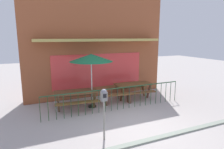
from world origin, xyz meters
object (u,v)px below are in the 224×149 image
picnic_table_right (133,87)px  patio_bench (117,97)px  patio_umbrella (91,58)px  parking_meter_near (104,101)px  picnic_table_left (76,95)px

picnic_table_right → patio_bench: size_ratio=1.31×
patio_umbrella → parking_meter_near: size_ratio=1.49×
picnic_table_right → patio_bench: (-1.07, -0.43, -0.26)m
picnic_table_right → picnic_table_left: bearing=-175.3°
picnic_table_left → patio_bench: size_ratio=1.35×
picnic_table_left → picnic_table_right: bearing=4.7°
patio_umbrella → picnic_table_left: bearing=172.4°
picnic_table_left → parking_meter_near: bearing=-87.2°
picnic_table_right → parking_meter_near: (-2.81, -3.17, 0.61)m
picnic_table_right → patio_umbrella: patio_umbrella is taller
patio_umbrella → patio_bench: size_ratio=1.64×
parking_meter_near → picnic_table_right: bearing=48.5°
patio_bench → parking_meter_near: (-1.74, -2.73, 0.87)m
picnic_table_left → picnic_table_right: 2.96m
picnic_table_right → patio_umbrella: (-2.26, -0.34, 1.55)m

